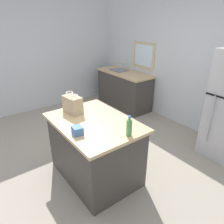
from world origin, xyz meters
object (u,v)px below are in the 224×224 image
(small_box, at_px, (77,131))
(bottle, at_px, (129,127))
(shopping_bag, at_px, (73,104))
(kitchen_island, at_px, (95,149))

(small_box, distance_m, bottle, 0.61)
(shopping_bag, xyz_separation_m, small_box, (0.58, -0.24, -0.08))
(kitchen_island, height_order, shopping_bag, shopping_bag)
(kitchen_island, xyz_separation_m, small_box, (0.17, -0.33, 0.49))
(kitchen_island, height_order, small_box, small_box)
(shopping_bag, bearing_deg, kitchen_island, 12.76)
(kitchen_island, distance_m, shopping_bag, 0.71)
(kitchen_island, xyz_separation_m, bottle, (0.55, 0.13, 0.56))
(shopping_bag, distance_m, small_box, 0.63)
(kitchen_island, bearing_deg, shopping_bag, -167.24)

